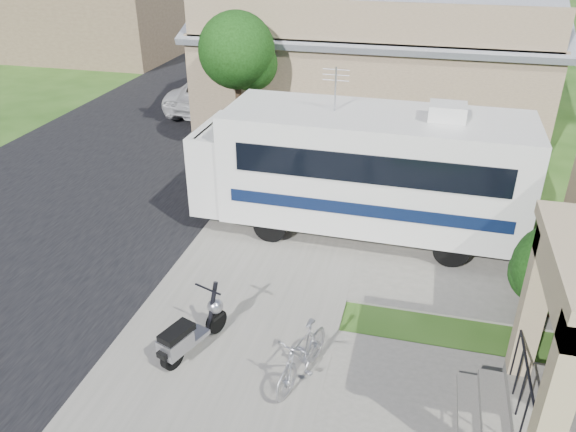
% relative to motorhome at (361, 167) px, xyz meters
% --- Properties ---
extents(ground, '(120.00, 120.00, 0.00)m').
position_rel_motorhome_xyz_m(ground, '(-0.79, -4.56, -1.73)').
color(ground, '#214312').
extents(street_slab, '(9.00, 80.00, 0.02)m').
position_rel_motorhome_xyz_m(street_slab, '(-8.29, 5.44, -1.72)').
color(street_slab, black).
rests_on(street_slab, ground).
extents(sidewalk_slab, '(4.00, 80.00, 0.06)m').
position_rel_motorhome_xyz_m(sidewalk_slab, '(-1.79, 5.44, -1.70)').
color(sidewalk_slab, '#65625A').
rests_on(sidewalk_slab, ground).
extents(driveway_slab, '(7.00, 6.00, 0.05)m').
position_rel_motorhome_xyz_m(driveway_slab, '(0.71, -0.06, -1.70)').
color(driveway_slab, '#65625A').
rests_on(driveway_slab, ground).
extents(walk_slab, '(4.00, 3.00, 0.05)m').
position_rel_motorhome_xyz_m(walk_slab, '(2.21, -5.56, -1.70)').
color(walk_slab, '#65625A').
rests_on(walk_slab, ground).
extents(warehouse, '(12.50, 8.40, 5.04)m').
position_rel_motorhome_xyz_m(warehouse, '(-0.79, 9.41, 0.26)').
color(warehouse, '#7A674C').
rests_on(warehouse, ground).
extents(distant_bldg_far, '(10.00, 8.00, 4.00)m').
position_rel_motorhome_xyz_m(distant_bldg_far, '(-17.79, 17.44, 0.27)').
color(distant_bldg_far, brown).
rests_on(distant_bldg_far, ground).
extents(distant_bldg_near, '(8.00, 7.00, 3.20)m').
position_rel_motorhome_xyz_m(distant_bldg_near, '(-15.79, 29.44, -0.13)').
color(distant_bldg_near, '#7A674C').
rests_on(distant_bldg_near, ground).
extents(street_tree_a, '(2.44, 2.40, 4.58)m').
position_rel_motorhome_xyz_m(street_tree_a, '(-4.49, 4.49, 1.52)').
color(street_tree_a, black).
rests_on(street_tree_a, ground).
extents(street_tree_b, '(2.44, 2.40, 4.73)m').
position_rel_motorhome_xyz_m(street_tree_b, '(-4.49, 14.49, 1.66)').
color(street_tree_b, black).
rests_on(street_tree_b, ground).
extents(motorhome, '(7.90, 2.67, 4.03)m').
position_rel_motorhome_xyz_m(motorhome, '(0.00, 0.00, 0.00)').
color(motorhome, silver).
rests_on(motorhome, ground).
extents(shrub, '(1.94, 1.85, 2.38)m').
position_rel_motorhome_xyz_m(shrub, '(4.21, -2.53, -0.51)').
color(shrub, black).
rests_on(shrub, ground).
extents(scooter, '(0.85, 1.63, 1.10)m').
position_rel_motorhome_xyz_m(scooter, '(-2.27, -5.33, -1.24)').
color(scooter, black).
rests_on(scooter, ground).
extents(bicycle, '(0.92, 1.77, 1.02)m').
position_rel_motorhome_xyz_m(bicycle, '(-0.19, -5.46, -1.22)').
color(bicycle, '#99989F').
rests_on(bicycle, ground).
extents(pickup_truck, '(3.13, 5.76, 1.53)m').
position_rel_motorhome_xyz_m(pickup_truck, '(-6.94, 8.89, -0.96)').
color(pickup_truck, silver).
rests_on(pickup_truck, ground).
extents(van, '(3.31, 6.42, 1.78)m').
position_rel_motorhome_xyz_m(van, '(-7.32, 15.27, -0.84)').
color(van, silver).
rests_on(van, ground).
extents(garden_hose, '(0.42, 0.42, 0.19)m').
position_rel_motorhome_xyz_m(garden_hose, '(3.03, -4.95, -1.63)').
color(garden_hose, '#16711C').
rests_on(garden_hose, ground).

